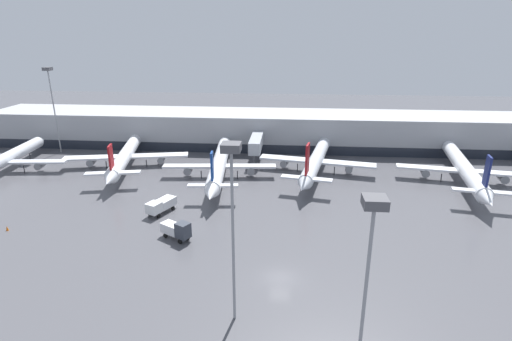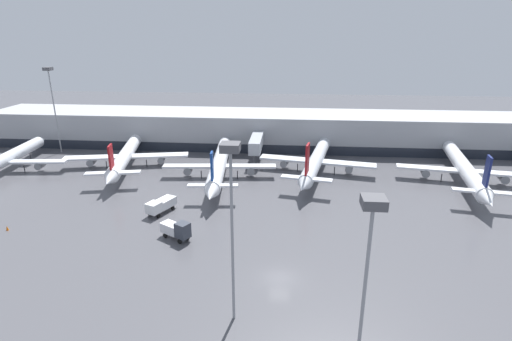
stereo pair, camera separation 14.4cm
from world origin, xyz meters
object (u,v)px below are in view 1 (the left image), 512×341
(service_truck_0, at_px, (161,205))
(service_truck_1, at_px, (177,229))
(apron_light_mast_2, at_px, (371,241))
(apron_light_mast_0, at_px, (51,88))
(parked_jet_0, at_px, (219,164))
(traffic_cone_1, at_px, (7,228))
(parked_jet_2, at_px, (4,160))
(parked_jet_5, at_px, (126,155))
(parked_jet_4, at_px, (317,159))
(apron_light_mast_1, at_px, (232,186))
(parked_jet_3, at_px, (464,168))

(service_truck_0, height_order, service_truck_1, service_truck_1)
(apron_light_mast_2, bearing_deg, apron_light_mast_0, 134.52)
(parked_jet_0, height_order, apron_light_mast_0, apron_light_mast_0)
(apron_light_mast_0, distance_m, apron_light_mast_2, 92.75)
(traffic_cone_1, bearing_deg, parked_jet_2, 125.70)
(parked_jet_0, height_order, traffic_cone_1, parked_jet_0)
(parked_jet_2, xyz_separation_m, parked_jet_5, (25.01, 6.17, 0.01))
(parked_jet_4, relative_size, apron_light_mast_1, 1.99)
(parked_jet_4, height_order, parked_jet_5, parked_jet_4)
(parked_jet_2, xyz_separation_m, service_truck_0, (40.56, -17.55, -1.38))
(parked_jet_2, relative_size, apron_light_mast_1, 1.82)
(traffic_cone_1, relative_size, apron_light_mast_1, 0.04)
(service_truck_0, bearing_deg, apron_light_mast_0, -108.36)
(parked_jet_2, relative_size, service_truck_1, 6.88)
(parked_jet_5, distance_m, service_truck_1, 38.58)
(parked_jet_5, height_order, traffic_cone_1, parked_jet_5)
(service_truck_0, distance_m, apron_light_mast_0, 52.13)
(parked_jet_3, relative_size, service_truck_0, 6.42)
(parked_jet_0, bearing_deg, parked_jet_2, 86.09)
(service_truck_1, xyz_separation_m, apron_light_mast_2, (22.72, -23.91, 12.41))
(parked_jet_2, height_order, parked_jet_4, parked_jet_2)
(traffic_cone_1, bearing_deg, apron_light_mast_0, 109.92)
(parked_jet_2, bearing_deg, apron_light_mast_1, -133.09)
(parked_jet_4, distance_m, apron_light_mast_0, 66.73)
(apron_light_mast_2, bearing_deg, parked_jet_5, 127.64)
(parked_jet_3, height_order, service_truck_0, parked_jet_3)
(apron_light_mast_1, relative_size, apron_light_mast_2, 1.11)
(parked_jet_0, relative_size, parked_jet_5, 1.01)
(parked_jet_4, bearing_deg, parked_jet_3, -85.88)
(parked_jet_4, bearing_deg, service_truck_0, 141.47)
(service_truck_0, relative_size, service_truck_1, 1.19)
(parked_jet_0, relative_size, apron_light_mast_2, 2.22)
(parked_jet_3, bearing_deg, apron_light_mast_1, 147.19)
(parked_jet_4, xyz_separation_m, service_truck_0, (-27.52, -23.36, -1.59))
(parked_jet_0, xyz_separation_m, service_truck_0, (-6.88, -18.51, -1.55))
(parked_jet_2, height_order, parked_jet_3, parked_jet_2)
(apron_light_mast_2, bearing_deg, parked_jet_3, 60.85)
(parked_jet_5, height_order, apron_light_mast_0, apron_light_mast_0)
(parked_jet_3, xyz_separation_m, apron_light_mast_0, (-94.22, 13.72, 13.48))
(service_truck_1, xyz_separation_m, traffic_cone_1, (-27.11, 0.34, -1.20))
(parked_jet_3, bearing_deg, parked_jet_2, 100.77)
(traffic_cone_1, height_order, apron_light_mast_1, apron_light_mast_1)
(service_truck_1, distance_m, apron_light_mast_1, 24.11)
(parked_jet_0, xyz_separation_m, parked_jet_2, (-47.44, -0.96, -0.17))
(parked_jet_0, distance_m, traffic_cone_1, 39.51)
(traffic_cone_1, xyz_separation_m, apron_light_mast_0, (-15.17, 41.87, 16.10))
(apron_light_mast_1, bearing_deg, parked_jet_2, 142.89)
(apron_light_mast_1, xyz_separation_m, apron_light_mast_2, (11.81, -7.33, -1.29))
(parked_jet_4, distance_m, service_truck_0, 36.13)
(parked_jet_0, height_order, parked_jet_5, parked_jet_0)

